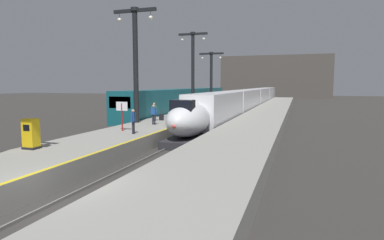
# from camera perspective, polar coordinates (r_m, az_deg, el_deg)

# --- Properties ---
(ground_plane) EXTENTS (260.00, 260.00, 0.00)m
(ground_plane) POSITION_cam_1_polar(r_m,az_deg,el_deg) (12.60, -21.83, -14.71)
(ground_plane) COLOR #33302D
(platform_left) EXTENTS (4.80, 110.00, 1.05)m
(platform_left) POSITION_cam_1_polar(r_m,az_deg,el_deg) (35.89, -1.06, 0.04)
(platform_left) COLOR gray
(platform_left) RESTS_ON ground
(platform_right) EXTENTS (4.80, 110.00, 1.05)m
(platform_right) POSITION_cam_1_polar(r_m,az_deg,el_deg) (34.11, 11.90, -0.42)
(platform_right) COLOR gray
(platform_right) RESTS_ON ground
(platform_left_safety_stripe) EXTENTS (0.20, 107.80, 0.01)m
(platform_left_safety_stripe) POSITION_cam_1_polar(r_m,az_deg,el_deg) (35.16, 2.45, 0.77)
(platform_left_safety_stripe) COLOR yellow
(platform_left_safety_stripe) RESTS_ON platform_left
(rail_main_left) EXTENTS (0.08, 110.00, 0.12)m
(rail_main_left) POSITION_cam_1_polar(r_m,az_deg,el_deg) (37.66, 5.07, -0.40)
(rail_main_left) COLOR slate
(rail_main_left) RESTS_ON ground
(rail_main_right) EXTENTS (0.08, 110.00, 0.12)m
(rail_main_right) POSITION_cam_1_polar(r_m,az_deg,el_deg) (37.35, 7.31, -0.48)
(rail_main_right) COLOR slate
(rail_main_right) RESTS_ON ground
(rail_secondary_left) EXTENTS (0.08, 110.00, 0.12)m
(rail_secondary_left) POSITION_cam_1_polar(r_m,az_deg,el_deg) (40.26, -6.23, 0.02)
(rail_secondary_left) COLOR slate
(rail_secondary_left) RESTS_ON ground
(rail_secondary_right) EXTENTS (0.08, 110.00, 0.12)m
(rail_secondary_right) POSITION_cam_1_polar(r_m,az_deg,el_deg) (39.67, -4.25, -0.06)
(rail_secondary_right) COLOR slate
(rail_secondary_right) RESTS_ON ground
(highspeed_train_main) EXTENTS (2.92, 74.77, 3.60)m
(highspeed_train_main) POSITION_cam_1_polar(r_m,az_deg,el_deg) (56.85, 10.38, 3.70)
(highspeed_train_main) COLOR silver
(highspeed_train_main) RESTS_ON ground
(regional_train_adjacent) EXTENTS (2.85, 36.60, 3.80)m
(regional_train_adjacent) POSITION_cam_1_polar(r_m,az_deg,el_deg) (47.44, -1.32, 3.50)
(regional_train_adjacent) COLOR #145660
(regional_train_adjacent) RESTS_ON ground
(station_column_mid) EXTENTS (4.00, 0.68, 9.93)m
(station_column_mid) POSITION_cam_1_polar(r_m,az_deg,el_deg) (29.16, -9.92, 11.20)
(station_column_mid) COLOR black
(station_column_mid) RESTS_ON platform_left
(station_column_far) EXTENTS (4.00, 0.68, 10.29)m
(station_column_far) POSITION_cam_1_polar(r_m,az_deg,el_deg) (44.07, 0.15, 9.84)
(station_column_far) COLOR black
(station_column_far) RESTS_ON platform_left
(station_column_distant) EXTENTS (4.00, 0.68, 8.59)m
(station_column_distant) POSITION_cam_1_polar(r_m,az_deg,el_deg) (53.31, 3.41, 8.23)
(station_column_distant) COLOR black
(station_column_distant) RESTS_ON platform_left
(passenger_near_edge) EXTENTS (0.55, 0.33, 1.69)m
(passenger_near_edge) POSITION_cam_1_polar(r_m,az_deg,el_deg) (30.34, -6.68, 1.73)
(passenger_near_edge) COLOR #23232D
(passenger_near_edge) RESTS_ON platform_left
(passenger_mid_platform) EXTENTS (0.57, 0.24, 1.69)m
(passenger_mid_platform) POSITION_cam_1_polar(r_m,az_deg,el_deg) (27.42, -6.76, 1.25)
(passenger_mid_platform) COLOR #23232D
(passenger_mid_platform) RESTS_ON platform_left
(passenger_far_waiting) EXTENTS (0.26, 0.57, 1.69)m
(passenger_far_waiting) POSITION_cam_1_polar(r_m,az_deg,el_deg) (22.44, -10.31, 0.09)
(passenger_far_waiting) COLOR #23232D
(passenger_far_waiting) RESTS_ON platform_left
(rolling_suitcase) EXTENTS (0.40, 0.22, 0.98)m
(rolling_suitcase) POSITION_cam_1_polar(r_m,az_deg,el_deg) (30.68, -5.40, 0.51)
(rolling_suitcase) COLOR black
(rolling_suitcase) RESTS_ON platform_left
(ticket_machine_yellow) EXTENTS (0.76, 0.62, 1.60)m
(ticket_machine_yellow) POSITION_cam_1_polar(r_m,az_deg,el_deg) (18.96, -26.48, -2.36)
(ticket_machine_yellow) COLOR yellow
(ticket_machine_yellow) RESTS_ON platform_left
(departure_info_board) EXTENTS (0.90, 0.10, 2.12)m
(departure_info_board) POSITION_cam_1_polar(r_m,az_deg,el_deg) (24.03, -12.23, 1.69)
(departure_info_board) COLOR maroon
(departure_info_board) RESTS_ON platform_left
(terminus_back_wall) EXTENTS (36.00, 2.00, 14.00)m
(terminus_back_wall) POSITION_cam_1_polar(r_m,az_deg,el_deg) (111.24, 14.31, 7.40)
(terminus_back_wall) COLOR #4C4742
(terminus_back_wall) RESTS_ON ground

